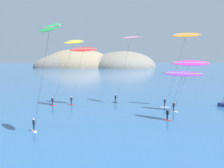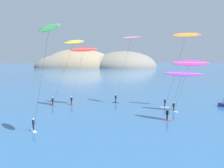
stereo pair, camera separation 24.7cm
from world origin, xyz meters
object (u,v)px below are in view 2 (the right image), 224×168
at_px(kitesurfer_purple, 181,77).
at_px(kitesurfer_magenta, 189,66).
at_px(kitesurfer_pink, 130,43).
at_px(kitesurfer_yellow, 72,47).
at_px(kitesurfer_green, 47,37).
at_px(kitesurfer_orange, 184,42).
at_px(kitesurfer_red, 82,53).

height_order(kitesurfer_purple, kitesurfer_magenta, kitesurfer_magenta).
xyz_separation_m(kitesurfer_pink, kitesurfer_yellow, (-10.99, -2.54, -0.83)).
height_order(kitesurfer_green, kitesurfer_pink, kitesurfer_green).
bearing_deg(kitesurfer_orange, kitesurfer_yellow, 174.17).
bearing_deg(kitesurfer_pink, kitesurfer_purple, -70.45).
bearing_deg(kitesurfer_green, kitesurfer_red, 79.54).
bearing_deg(kitesurfer_purple, kitesurfer_yellow, 142.97).
bearing_deg(kitesurfer_red, kitesurfer_green, -100.46).
height_order(kitesurfer_magenta, kitesurfer_yellow, kitesurfer_yellow).
xyz_separation_m(kitesurfer_orange, kitesurfer_red, (-18.32, 4.22, -1.99)).
distance_m(kitesurfer_red, kitesurfer_purple, 20.67).
bearing_deg(kitesurfer_green, kitesurfer_pink, 58.49).
bearing_deg(kitesurfer_pink, kitesurfer_orange, -26.59).
xyz_separation_m(kitesurfer_red, kitesurfer_pink, (9.14, 0.38, 1.85)).
bearing_deg(kitesurfer_orange, kitesurfer_green, -143.22).
bearing_deg(kitesurfer_orange, kitesurfer_red, 167.04).
xyz_separation_m(kitesurfer_red, kitesurfer_yellow, (-1.86, -2.16, 1.02)).
relative_size(kitesurfer_purple, kitesurfer_magenta, 0.84).
relative_size(kitesurfer_orange, kitesurfer_magenta, 1.54).
distance_m(kitesurfer_purple, kitesurfer_pink, 16.59).
distance_m(kitesurfer_orange, kitesurfer_red, 18.90).
bearing_deg(kitesurfer_purple, kitesurfer_pink, 109.55).
distance_m(kitesurfer_orange, kitesurfer_yellow, 20.30).
xyz_separation_m(kitesurfer_green, kitesurfer_pink, (12.97, 21.16, 0.15)).
height_order(kitesurfer_red, kitesurfer_pink, kitesurfer_pink).
relative_size(kitesurfer_green, kitesurfer_magenta, 1.50).
xyz_separation_m(kitesurfer_green, kitesurfer_purple, (18.22, 6.37, -5.25)).
bearing_deg(kitesurfer_orange, kitesurfer_pink, 153.41).
distance_m(kitesurfer_purple, kitesurfer_magenta, 7.29).
xyz_separation_m(kitesurfer_orange, kitesurfer_magenta, (-0.46, -3.91, -4.30)).
bearing_deg(kitesurfer_green, kitesurfer_orange, 36.78).
height_order(kitesurfer_green, kitesurfer_red, kitesurfer_green).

